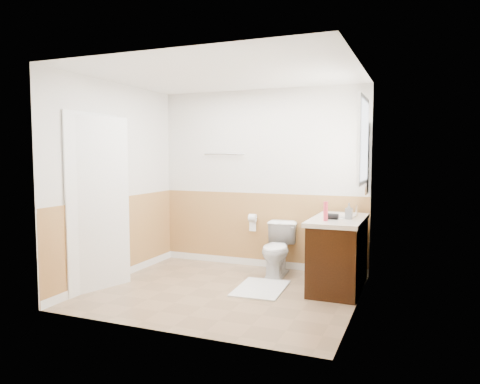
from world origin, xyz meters
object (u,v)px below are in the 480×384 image
at_px(toilet, 278,249).
at_px(vanity_cabinet, 338,255).
at_px(lotion_bottle, 326,211).
at_px(bath_mat, 261,288).
at_px(soap_dispenser, 349,211).

xyz_separation_m(toilet, vanity_cabinet, (0.84, -0.29, 0.05)).
distance_m(vanity_cabinet, lotion_bottle, 0.65).
relative_size(toilet, vanity_cabinet, 0.63).
bearing_deg(vanity_cabinet, bath_mat, -155.65).
height_order(bath_mat, lotion_bottle, lotion_bottle).
relative_size(toilet, soap_dispenser, 3.76).
distance_m(bath_mat, soap_dispenser, 1.38).
bearing_deg(soap_dispenser, bath_mat, -161.22).
xyz_separation_m(lotion_bottle, soap_dispenser, (0.22, 0.25, -0.02)).
bearing_deg(lotion_bottle, bath_mat, -174.25).
relative_size(lotion_bottle, soap_dispenser, 1.19).
distance_m(bath_mat, lotion_bottle, 1.21).
relative_size(bath_mat, lotion_bottle, 3.64).
distance_m(vanity_cabinet, soap_dispenser, 0.56).
bearing_deg(soap_dispenser, lotion_bottle, -131.04).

